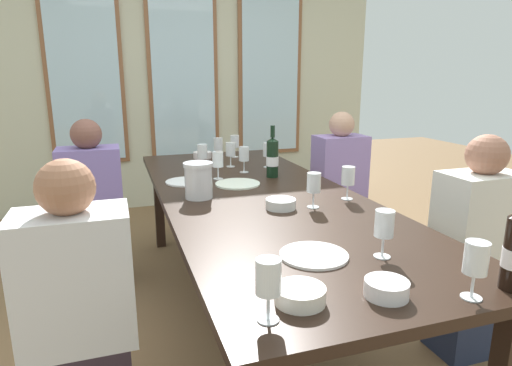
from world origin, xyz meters
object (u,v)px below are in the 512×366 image
(wine_glass_5, at_px, (202,152))
(wine_glass_10, at_px, (231,150))
(wine_glass_9, at_px, (314,184))
(seated_person_3, at_px, (339,188))
(wine_glass_8, at_px, (268,151))
(wine_glass_11, at_px, (268,278))
(white_plate_1, at_px, (238,184))
(wine_glass_3, at_px, (218,160))
(wine_glass_7, at_px, (476,261))
(seated_person_2, at_px, (93,209))
(seated_person_1, at_px, (474,254))
(metal_pitcher, at_px, (198,180))
(wine_glass_4, at_px, (218,145))
(seated_person_0, at_px, (80,321))
(wine_glass_1, at_px, (348,177))
(tasting_bowl_3, at_px, (300,295))
(wine_glass_2, at_px, (384,226))
(white_plate_2, at_px, (186,182))
(tasting_bowl_0, at_px, (386,289))
(dining_table, at_px, (258,204))
(wine_bottle_0, at_px, (272,157))
(tasting_bowl_2, at_px, (202,155))
(wine_glass_6, at_px, (235,142))
(white_plate_0, at_px, (314,255))
(wine_glass_0, at_px, (244,155))
(tasting_bowl_1, at_px, (281,204))

(wine_glass_5, distance_m, wine_glass_10, 0.21)
(wine_glass_9, bearing_deg, seated_person_3, 54.96)
(wine_glass_8, height_order, wine_glass_11, same)
(white_plate_1, height_order, wine_glass_3, wine_glass_3)
(wine_glass_7, relative_size, seated_person_2, 0.16)
(wine_glass_8, distance_m, seated_person_1, 1.46)
(metal_pitcher, relative_size, wine_glass_4, 1.09)
(seated_person_0, bearing_deg, seated_person_1, 1.10)
(wine_glass_3, bearing_deg, wine_glass_8, 30.07)
(wine_glass_1, relative_size, wine_glass_4, 1.00)
(tasting_bowl_3, relative_size, wine_glass_11, 0.85)
(wine_glass_2, bearing_deg, metal_pitcher, 116.05)
(tasting_bowl_3, xyz_separation_m, wine_glass_7, (0.48, -0.13, 0.09))
(white_plate_2, relative_size, wine_glass_11, 1.39)
(wine_glass_2, distance_m, seated_person_2, 1.98)
(tasting_bowl_0, height_order, seated_person_1, seated_person_1)
(tasting_bowl_3, height_order, wine_glass_11, wine_glass_11)
(wine_glass_10, bearing_deg, tasting_bowl_0, -91.52)
(wine_glass_7, bearing_deg, dining_table, 99.84)
(wine_bottle_0, distance_m, wine_glass_5, 0.53)
(dining_table, relative_size, tasting_bowl_2, 18.92)
(wine_glass_5, xyz_separation_m, seated_person_0, (-0.73, -1.40, -0.33))
(metal_pitcher, height_order, wine_glass_2, metal_pitcher)
(white_plate_2, distance_m, seated_person_1, 1.61)
(wine_glass_2, relative_size, wine_glass_8, 1.00)
(wine_bottle_0, distance_m, wine_glass_3, 0.35)
(wine_bottle_0, xyz_separation_m, wine_glass_4, (-0.20, 0.65, -0.01))
(seated_person_1, bearing_deg, wine_glass_6, 112.49)
(dining_table, height_order, white_plate_0, white_plate_0)
(wine_glass_0, bearing_deg, white_plate_2, -159.31)
(wine_glass_10, bearing_deg, tasting_bowl_2, 107.04)
(wine_glass_1, height_order, seated_person_0, seated_person_0)
(wine_glass_0, xyz_separation_m, wine_glass_6, (0.09, 0.56, 0.00))
(wine_glass_4, height_order, wine_glass_9, same)
(tasting_bowl_0, xyz_separation_m, seated_person_2, (-0.89, 1.90, -0.24))
(white_plate_2, height_order, tasting_bowl_3, tasting_bowl_3)
(wine_glass_7, distance_m, seated_person_2, 2.31)
(wine_glass_5, bearing_deg, wine_glass_6, 48.01)
(white_plate_0, relative_size, seated_person_0, 0.22)
(tasting_bowl_2, height_order, seated_person_3, seated_person_3)
(tasting_bowl_0, relative_size, wine_glass_2, 0.75)
(dining_table, height_order, seated_person_3, seated_person_3)
(seated_person_0, bearing_deg, tasting_bowl_1, 22.99)
(white_plate_2, relative_size, wine_glass_6, 1.39)
(tasting_bowl_3, distance_m, wine_glass_7, 0.51)
(wine_glass_4, xyz_separation_m, seated_person_0, (-0.91, -1.67, -0.33))
(tasting_bowl_3, distance_m, seated_person_3, 2.19)
(white_plate_2, xyz_separation_m, wine_glass_11, (-0.04, -1.58, 0.12))
(white_plate_2, xyz_separation_m, tasting_bowl_3, (0.08, -1.53, 0.02))
(tasting_bowl_1, height_order, wine_glass_7, wine_glass_7)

